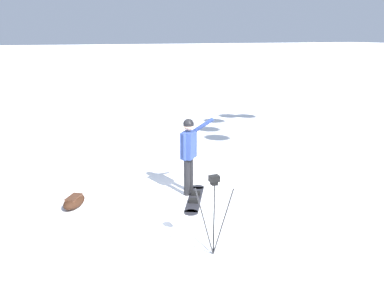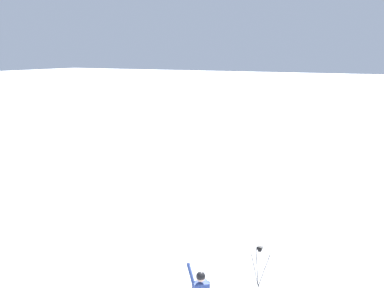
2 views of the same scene
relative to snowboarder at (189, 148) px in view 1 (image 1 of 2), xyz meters
The scene contains 5 objects.
ground_plane 1.43m from the snowboarder, 125.19° to the left, with size 300.00×300.00×0.00m, color white.
snowboarder is the anchor object (origin of this frame).
snowboard 1.14m from the snowboarder, behind, with size 1.58×1.03×0.10m.
gear_bag_large 2.76m from the snowboarder, 84.54° to the left, with size 0.77×0.69×0.25m.
camera_tripod 2.80m from the snowboarder, 165.22° to the left, with size 0.60×0.58×1.41m.
Camera 1 is at (-7.78, 2.80, 3.59)m, focal length 38.72 mm.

